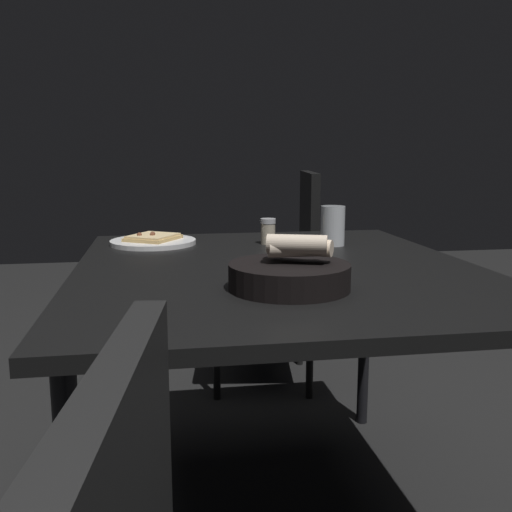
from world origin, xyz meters
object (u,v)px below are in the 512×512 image
beer_glass (333,228)px  pizza_plate (153,241)px  bread_basket (290,272)px  chair_far (282,267)px  pepper_shaker (268,233)px  dining_table (277,286)px

beer_glass → pizza_plate: bearing=78.4°
bread_basket → chair_far: (1.23, -0.25, -0.24)m
beer_glass → pepper_shaker: bearing=72.9°
pizza_plate → chair_far: (0.59, -0.53, -0.22)m
pizza_plate → bread_basket: (-0.64, -0.29, 0.02)m
bread_basket → beer_glass: bearing=-25.4°
dining_table → bread_basket: size_ratio=4.66×
pepper_shaker → chair_far: (0.64, -0.18, -0.24)m
dining_table → beer_glass: bearing=-39.7°
beer_glass → pepper_shaker: 0.20m
pizza_plate → beer_glass: 0.55m
chair_far → beer_glass: bearing=-179.5°
bread_basket → pepper_shaker: (0.59, -0.06, 0.00)m
beer_glass → dining_table: bearing=140.3°
pizza_plate → pepper_shaker: size_ratio=3.31×
bread_basket → pepper_shaker: 0.59m
beer_glass → chair_far: 0.75m
bread_basket → chair_far: 1.28m
pepper_shaker → beer_glass: bearing=-107.1°
chair_far → dining_table: bearing=167.1°
pizza_plate → chair_far: size_ratio=0.29×
pepper_shaker → chair_far: size_ratio=0.09×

